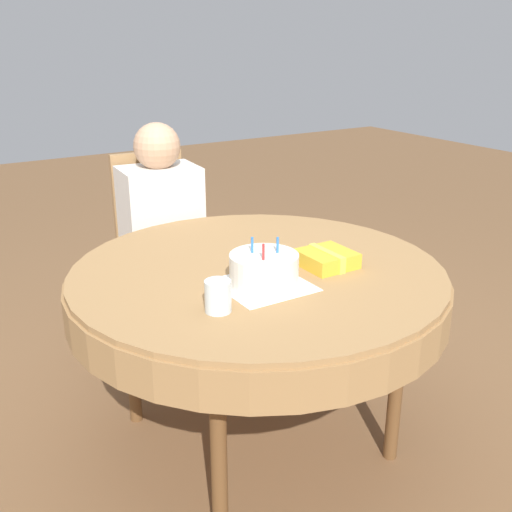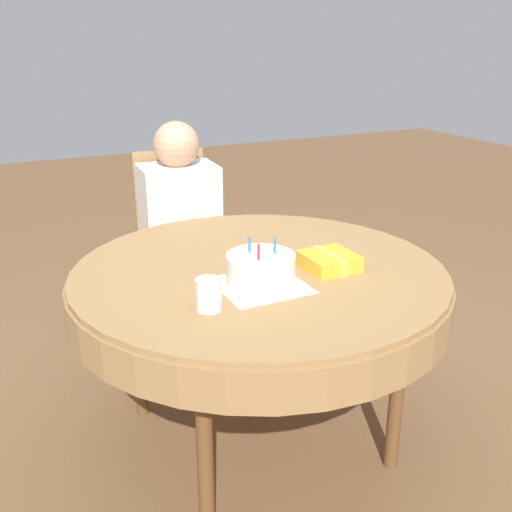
% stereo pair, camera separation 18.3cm
% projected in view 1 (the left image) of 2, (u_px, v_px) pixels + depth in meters
% --- Properties ---
extents(ground_plane, '(12.00, 12.00, 0.00)m').
position_uv_depth(ground_plane, '(257.00, 436.00, 2.33)').
color(ground_plane, brown).
extents(dining_table, '(1.32, 1.32, 0.71)m').
position_uv_depth(dining_table, '(257.00, 289.00, 2.11)').
color(dining_table, '#9E7547').
rests_on(dining_table, ground_plane).
extents(chair, '(0.42, 0.42, 0.94)m').
position_uv_depth(chair, '(158.00, 246.00, 2.96)').
color(chair, '#A37A4C').
rests_on(chair, ground_plane).
extents(person, '(0.38, 0.37, 1.10)m').
position_uv_depth(person, '(162.00, 217.00, 2.82)').
color(person, tan).
rests_on(person, ground_plane).
extents(napkin, '(0.27, 0.27, 0.00)m').
position_uv_depth(napkin, '(264.00, 285.00, 1.94)').
color(napkin, white).
rests_on(napkin, dining_table).
extents(birthday_cake, '(0.22, 0.22, 0.16)m').
position_uv_depth(birthday_cake, '(264.00, 270.00, 1.92)').
color(birthday_cake, white).
rests_on(birthday_cake, dining_table).
extents(drinking_glass, '(0.08, 0.08, 0.10)m').
position_uv_depth(drinking_glass, '(218.00, 296.00, 1.74)').
color(drinking_glass, silver).
rests_on(drinking_glass, dining_table).
extents(gift_box, '(0.17, 0.18, 0.06)m').
position_uv_depth(gift_box, '(327.00, 259.00, 2.09)').
color(gift_box, gold).
rests_on(gift_box, dining_table).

